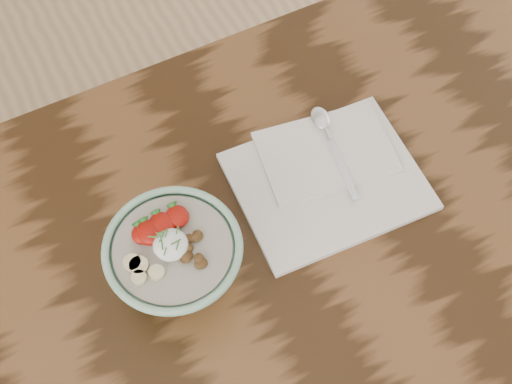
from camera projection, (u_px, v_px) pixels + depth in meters
table at (295, 329)px, 99.51cm from camera, size 160.00×90.00×75.00cm
breakfast_bowl at (175, 260)px, 88.27cm from camera, size 17.05×17.05×11.31cm
napkin at (327, 175)px, 100.27cm from camera, size 26.37×22.48×1.56cm
spoon at (326, 130)px, 102.49cm from camera, size 4.42×16.29×0.85cm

